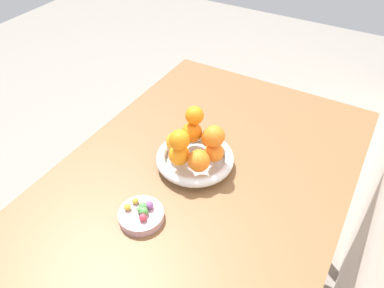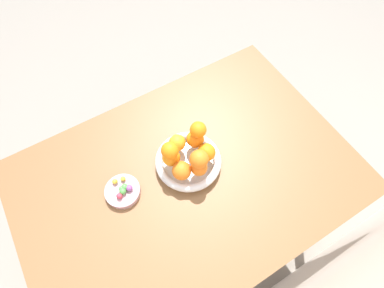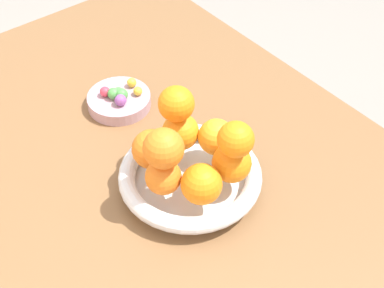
{
  "view_description": "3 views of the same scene",
  "coord_description": "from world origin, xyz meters",
  "px_view_note": "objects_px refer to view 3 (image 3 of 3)",
  "views": [
    {
      "loc": [
        0.64,
        0.34,
        1.48
      ],
      "look_at": [
        -0.01,
        -0.04,
        0.83
      ],
      "focal_mm": 35.0,
      "sensor_mm": 36.0,
      "label": 1
    },
    {
      "loc": [
        0.19,
        0.34,
        1.66
      ],
      "look_at": [
        -0.04,
        -0.04,
        0.87
      ],
      "focal_mm": 28.0,
      "sensor_mm": 36.0,
      "label": 2
    },
    {
      "loc": [
        -0.5,
        0.34,
        1.43
      ],
      "look_at": [
        -0.01,
        -0.06,
        0.81
      ],
      "focal_mm": 55.0,
      "sensor_mm": 36.0,
      "label": 3
    }
  ],
  "objects_px": {
    "orange_4": "(163,177)",
    "candy_ball_6": "(132,83)",
    "candy_dish": "(119,101)",
    "orange_1": "(216,137)",
    "orange_8": "(176,104)",
    "candy_ball_0": "(118,92)",
    "candy_ball_3": "(105,92)",
    "fruit_bowl": "(190,177)",
    "candy_ball_2": "(122,94)",
    "candy_ball_5": "(114,94)",
    "orange_6": "(236,139)",
    "orange_0": "(232,163)",
    "orange_5": "(202,184)",
    "candy_ball_4": "(138,91)",
    "dining_table": "(163,224)",
    "orange_7": "(163,148)",
    "orange_2": "(180,132)",
    "orange_3": "(153,149)"
  },
  "relations": [
    {
      "from": "orange_6",
      "to": "candy_ball_4",
      "type": "height_order",
      "value": "orange_6"
    },
    {
      "from": "orange_3",
      "to": "orange_8",
      "type": "xyz_separation_m",
      "value": [
        0.01,
        -0.05,
        0.05
      ]
    },
    {
      "from": "candy_ball_6",
      "to": "candy_ball_3",
      "type": "bearing_deg",
      "value": 81.84
    },
    {
      "from": "candy_ball_5",
      "to": "orange_8",
      "type": "bearing_deg",
      "value": -178.5
    },
    {
      "from": "candy_ball_0",
      "to": "candy_ball_3",
      "type": "distance_m",
      "value": 0.02
    },
    {
      "from": "candy_dish",
      "to": "orange_7",
      "type": "bearing_deg",
      "value": 162.88
    },
    {
      "from": "candy_ball_4",
      "to": "candy_ball_0",
      "type": "bearing_deg",
      "value": 60.15
    },
    {
      "from": "candy_ball_6",
      "to": "orange_1",
      "type": "bearing_deg",
      "value": -179.66
    },
    {
      "from": "orange_0",
      "to": "orange_5",
      "type": "relative_size",
      "value": 0.99
    },
    {
      "from": "orange_1",
      "to": "candy_ball_5",
      "type": "height_order",
      "value": "orange_1"
    },
    {
      "from": "dining_table",
      "to": "orange_1",
      "type": "height_order",
      "value": "orange_1"
    },
    {
      "from": "dining_table",
      "to": "orange_6",
      "type": "height_order",
      "value": "orange_6"
    },
    {
      "from": "candy_ball_2",
      "to": "candy_ball_5",
      "type": "relative_size",
      "value": 1.03
    },
    {
      "from": "candy_ball_5",
      "to": "orange_4",
      "type": "bearing_deg",
      "value": 164.43
    },
    {
      "from": "orange_6",
      "to": "candy_ball_3",
      "type": "distance_m",
      "value": 0.32
    },
    {
      "from": "dining_table",
      "to": "orange_6",
      "type": "distance_m",
      "value": 0.24
    },
    {
      "from": "orange_3",
      "to": "candy_ball_0",
      "type": "xyz_separation_m",
      "value": [
        0.18,
        -0.06,
        -0.04
      ]
    },
    {
      "from": "dining_table",
      "to": "candy_ball_4",
      "type": "xyz_separation_m",
      "value": [
        0.19,
        -0.09,
        0.12
      ]
    },
    {
      "from": "orange_5",
      "to": "candy_ball_6",
      "type": "bearing_deg",
      "value": -14.88
    },
    {
      "from": "dining_table",
      "to": "orange_1",
      "type": "bearing_deg",
      "value": -100.72
    },
    {
      "from": "orange_0",
      "to": "orange_7",
      "type": "relative_size",
      "value": 1.01
    },
    {
      "from": "candy_ball_3",
      "to": "candy_ball_6",
      "type": "xyz_separation_m",
      "value": [
        -0.01,
        -0.05,
        -0.0
      ]
    },
    {
      "from": "orange_4",
      "to": "candy_ball_0",
      "type": "relative_size",
      "value": 2.8
    },
    {
      "from": "orange_5",
      "to": "candy_ball_0",
      "type": "height_order",
      "value": "orange_5"
    },
    {
      "from": "orange_5",
      "to": "candy_ball_0",
      "type": "bearing_deg",
      "value": -8.74
    },
    {
      "from": "orange_2",
      "to": "orange_8",
      "type": "xyz_separation_m",
      "value": [
        0.0,
        0.0,
        0.06
      ]
    },
    {
      "from": "candy_ball_2",
      "to": "candy_ball_4",
      "type": "height_order",
      "value": "candy_ball_2"
    },
    {
      "from": "fruit_bowl",
      "to": "candy_ball_2",
      "type": "xyz_separation_m",
      "value": [
        0.22,
        -0.02,
        0.01
      ]
    },
    {
      "from": "candy_dish",
      "to": "orange_1",
      "type": "bearing_deg",
      "value": -171.03
    },
    {
      "from": "orange_2",
      "to": "fruit_bowl",
      "type": "bearing_deg",
      "value": 157.5
    },
    {
      "from": "dining_table",
      "to": "candy_ball_2",
      "type": "distance_m",
      "value": 0.24
    },
    {
      "from": "orange_0",
      "to": "candy_ball_5",
      "type": "relative_size",
      "value": 2.78
    },
    {
      "from": "orange_3",
      "to": "candy_ball_3",
      "type": "xyz_separation_m",
      "value": [
        0.2,
        -0.04,
        -0.04
      ]
    },
    {
      "from": "orange_0",
      "to": "orange_7",
      "type": "distance_m",
      "value": 0.11
    },
    {
      "from": "orange_8",
      "to": "candy_ball_0",
      "type": "height_order",
      "value": "orange_8"
    },
    {
      "from": "candy_dish",
      "to": "candy_ball_3",
      "type": "bearing_deg",
      "value": 49.71
    },
    {
      "from": "orange_7",
      "to": "candy_ball_4",
      "type": "height_order",
      "value": "orange_7"
    },
    {
      "from": "orange_4",
      "to": "orange_7",
      "type": "relative_size",
      "value": 0.91
    },
    {
      "from": "orange_4",
      "to": "candy_ball_6",
      "type": "distance_m",
      "value": 0.27
    },
    {
      "from": "dining_table",
      "to": "orange_3",
      "type": "distance_m",
      "value": 0.16
    },
    {
      "from": "fruit_bowl",
      "to": "orange_0",
      "type": "bearing_deg",
      "value": -142.5
    },
    {
      "from": "orange_6",
      "to": "orange_7",
      "type": "xyz_separation_m",
      "value": [
        0.05,
        0.09,
        -0.0
      ]
    },
    {
      "from": "orange_4",
      "to": "candy_ball_6",
      "type": "height_order",
      "value": "orange_4"
    },
    {
      "from": "orange_8",
      "to": "candy_ball_0",
      "type": "bearing_deg",
      "value": -1.55
    },
    {
      "from": "orange_6",
      "to": "candy_ball_4",
      "type": "relative_size",
      "value": 3.29
    },
    {
      "from": "orange_1",
      "to": "orange_6",
      "type": "xyz_separation_m",
      "value": [
        -0.06,
        0.02,
        0.06
      ]
    },
    {
      "from": "orange_0",
      "to": "orange_3",
      "type": "bearing_deg",
      "value": 37.5
    },
    {
      "from": "fruit_bowl",
      "to": "orange_4",
      "type": "relative_size",
      "value": 4.13
    },
    {
      "from": "candy_ball_0",
      "to": "candy_ball_5",
      "type": "xyz_separation_m",
      "value": [
        0.0,
        0.01,
        0.0
      ]
    },
    {
      "from": "candy_dish",
      "to": "orange_5",
      "type": "bearing_deg",
      "value": 171.24
    }
  ]
}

